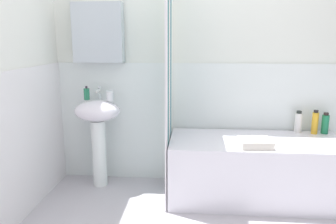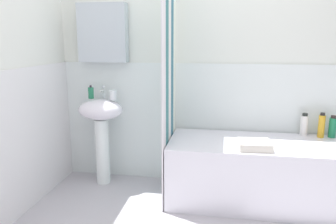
# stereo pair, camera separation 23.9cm
# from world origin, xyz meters

# --- Properties ---
(wall_back_tiled) EXTENTS (3.60, 0.18, 2.40)m
(wall_back_tiled) POSITION_xyz_m (-0.07, 1.26, 1.14)
(wall_back_tiled) COLOR silver
(wall_back_tiled) RESTS_ON ground_plane
(wall_left_tiled) EXTENTS (0.07, 1.81, 2.40)m
(wall_left_tiled) POSITION_xyz_m (-1.57, 0.34, 1.12)
(wall_left_tiled) COLOR silver
(wall_left_tiled) RESTS_ON ground_plane
(sink) EXTENTS (0.44, 0.34, 0.86)m
(sink) POSITION_xyz_m (-1.10, 1.03, 0.63)
(sink) COLOR white
(sink) RESTS_ON ground_plane
(faucet) EXTENTS (0.03, 0.12, 0.12)m
(faucet) POSITION_xyz_m (-1.10, 1.11, 0.92)
(faucet) COLOR silver
(faucet) RESTS_ON sink
(soap_dispenser) EXTENTS (0.05, 0.05, 0.13)m
(soap_dispenser) POSITION_xyz_m (-1.21, 1.07, 0.91)
(soap_dispenser) COLOR #247450
(soap_dispenser) RESTS_ON sink
(toothbrush_cup) EXTENTS (0.07, 0.07, 0.09)m
(toothbrush_cup) POSITION_xyz_m (-0.97, 1.05, 0.90)
(toothbrush_cup) COLOR silver
(toothbrush_cup) RESTS_ON sink
(bathtub) EXTENTS (1.55, 0.69, 0.55)m
(bathtub) POSITION_xyz_m (0.39, 0.88, 0.28)
(bathtub) COLOR white
(bathtub) RESTS_ON ground_plane
(shower_curtain) EXTENTS (0.01, 0.69, 2.00)m
(shower_curtain) POSITION_xyz_m (-0.40, 0.88, 1.00)
(shower_curtain) COLOR white
(shower_curtain) RESTS_ON ground_plane
(lotion_bottle) EXTENTS (0.07, 0.07, 0.20)m
(lotion_bottle) POSITION_xyz_m (1.06, 1.14, 0.65)
(lotion_bottle) COLOR #1D7B50
(lotion_bottle) RESTS_ON bathtub
(conditioner_bottle) EXTENTS (0.06, 0.06, 0.23)m
(conditioner_bottle) POSITION_xyz_m (0.96, 1.12, 0.66)
(conditioner_bottle) COLOR gold
(conditioner_bottle) RESTS_ON bathtub
(body_wash_bottle) EXTENTS (0.07, 0.07, 0.21)m
(body_wash_bottle) POSITION_xyz_m (0.82, 1.17, 0.65)
(body_wash_bottle) COLOR white
(body_wash_bottle) RESTS_ON bathtub
(towel_folded) EXTENTS (0.27, 0.25, 0.06)m
(towel_folded) POSITION_xyz_m (0.34, 0.69, 0.58)
(towel_folded) COLOR silver
(towel_folded) RESTS_ON bathtub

